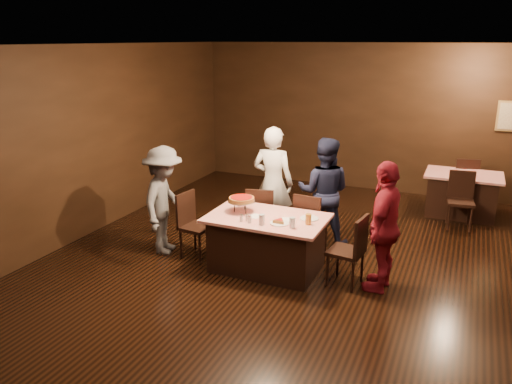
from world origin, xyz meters
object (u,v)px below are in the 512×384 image
Objects in this scene: glass_front_left at (262,220)px; plate_empty at (309,218)px; chair_far_right at (311,223)px; diner_grey_knit at (164,200)px; glass_front_right at (292,223)px; diner_white_jacket at (273,183)px; pizza_stand at (242,199)px; chair_back_far at (463,181)px; diner_navy_hoodie at (324,192)px; chair_end_left at (197,226)px; main_table at (267,243)px; back_table at (462,194)px; diner_red_shirt at (384,227)px; glass_amber at (308,219)px; chair_end_right at (346,250)px; chair_back_near at (461,201)px; chair_far_left at (261,216)px.

plate_empty is at bearing 41.99° from glass_front_left.
glass_front_left is at bearing 76.57° from chair_far_right.
glass_front_right is at bearing -108.17° from diner_grey_knit.
glass_front_left reaches higher than plate_empty.
diner_white_jacket is 1.10m from pizza_stand.
chair_far_right is 2.50× the size of pizza_stand.
chair_back_far is 0.57× the size of diner_navy_hoodie.
main_table is at bearing -83.09° from chair_end_left.
chair_far_right is at bearing -126.08° from back_table.
back_table is at bearing 171.49° from diner_red_shirt.
glass_front_left and glass_amber have the same top height.
chair_end_right is 6.79× the size of glass_front_right.
main_table is 4.71m from chair_back_far.
main_table is 1.68× the size of chair_end_left.
diner_navy_hoodie is at bearing -143.28° from chair_end_right.
diner_white_jacket reaches higher than chair_back_far.
glass_front_right is (-1.10, -0.32, -0.00)m from diner_red_shirt.
diner_white_jacket reaches higher than chair_far_right.
chair_back_near is (3.48, 2.76, 0.00)m from chair_end_left.
diner_grey_knit is 4.24× the size of pizza_stand.
chair_end_left is 3.80× the size of plate_empty.
back_table is 0.71m from chair_back_near.
plate_empty is at bearing -77.89° from chair_end_left.
chair_end_right is at bearing 5.71° from glass_amber.
pizza_stand is at bearing 172.87° from main_table.
glass_front_right is (0.45, -0.25, 0.46)m from main_table.
diner_white_jacket is 0.82m from diner_navy_hoodie.
chair_end_left is at bearing -148.25° from chair_back_near.
pizza_stand reaches higher than chair_end_right.
diner_red_shirt reaches higher than chair_end_right.
chair_end_left is 1.00× the size of chair_back_near.
chair_end_right is 0.62m from glass_amber.
glass_amber is (-1.78, -2.81, 0.37)m from chair_back_near.
diner_navy_hoodie is (0.45, 1.19, 0.45)m from main_table.
chair_far_right reaches higher than plate_empty.
chair_far_left is at bearing -135.67° from back_table.
chair_end_left is at bearing 170.84° from glass_front_right.
back_table is 5.20× the size of plate_empty.
diner_white_jacket is at bearing -109.10° from chair_far_left.
plate_empty is (0.95, 0.10, -0.17)m from pizza_stand.
back_table is 4.45m from glass_front_left.
glass_front_right is at bearing 116.02° from chair_far_left.
chair_back_far is at bearing 65.93° from glass_front_right.
pizza_stand is at bearing 46.19° from chair_far_right.
back_table is at bearing 58.27° from glass_front_left.
diner_red_shirt is 1.54m from glass_front_left.
chair_end_right is 1.00× the size of chair_back_near.
chair_far_right reaches higher than main_table.
chair_back_near is 3.59m from glass_front_right.
diner_red_shirt is (1.92, -1.07, -0.06)m from diner_white_jacket.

